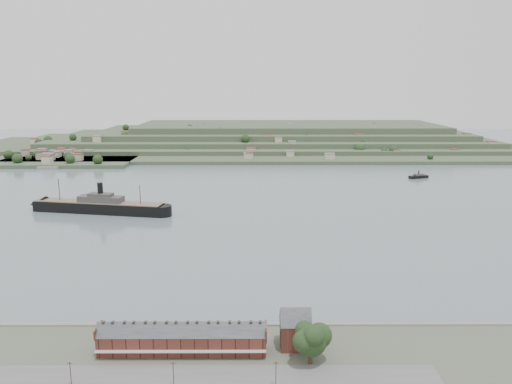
{
  "coord_description": "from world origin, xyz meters",
  "views": [
    {
      "loc": [
        13.75,
        -317.97,
        89.06
      ],
      "look_at": [
        14.86,
        30.0,
        13.08
      ],
      "focal_mm": 35.0,
      "sensor_mm": 36.0,
      "label": 1
    }
  ],
  "objects_px": {
    "terrace_row": "(182,339)",
    "fig_tree": "(312,339)",
    "gabled_building": "(295,329)",
    "steamship": "(95,206)"
  },
  "relations": [
    {
      "from": "terrace_row",
      "to": "fig_tree",
      "type": "bearing_deg",
      "value": -9.85
    },
    {
      "from": "terrace_row",
      "to": "gabled_building",
      "type": "xyz_separation_m",
      "value": [
        37.5,
        4.02,
        1.34
      ]
    },
    {
      "from": "steamship",
      "to": "gabled_building",
      "type": "bearing_deg",
      "value": -56.02
    },
    {
      "from": "gabled_building",
      "to": "steamship",
      "type": "height_order",
      "value": "steamship"
    },
    {
      "from": "terrace_row",
      "to": "steamship",
      "type": "height_order",
      "value": "steamship"
    },
    {
      "from": "terrace_row",
      "to": "fig_tree",
      "type": "height_order",
      "value": "fig_tree"
    },
    {
      "from": "terrace_row",
      "to": "gabled_building",
      "type": "relative_size",
      "value": 3.95
    },
    {
      "from": "terrace_row",
      "to": "steamship",
      "type": "relative_size",
      "value": 0.52
    },
    {
      "from": "steamship",
      "to": "fig_tree",
      "type": "bearing_deg",
      "value": -56.68
    },
    {
      "from": "terrace_row",
      "to": "steamship",
      "type": "xyz_separation_m",
      "value": [
        -88.26,
        190.59,
        -2.08
      ]
    }
  ]
}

